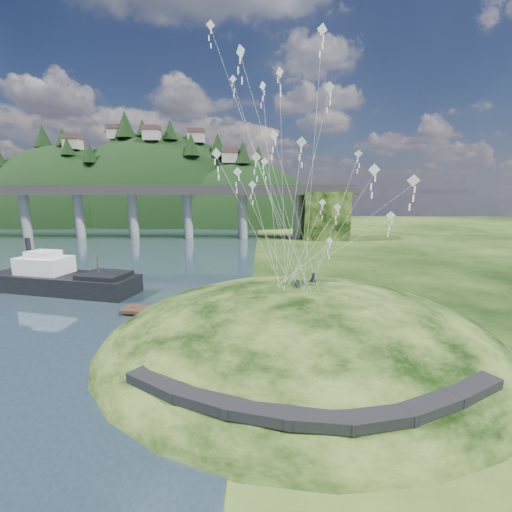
{
  "coord_description": "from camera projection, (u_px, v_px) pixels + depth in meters",
  "views": [
    {
      "loc": [
        4.64,
        -26.39,
        13.12
      ],
      "look_at": [
        4.0,
        6.0,
        7.0
      ],
      "focal_mm": 24.0,
      "sensor_mm": 36.0,
      "label": 1
    }
  ],
  "objects": [
    {
      "name": "bridge",
      "position": [
        152.0,
        204.0,
        96.0
      ],
      "size": [
        160.0,
        11.0,
        15.0
      ],
      "color": "#2D2B2B",
      "rests_on": "ground"
    },
    {
      "name": "ground",
      "position": [
        207.0,
        352.0,
        28.45
      ],
      "size": [
        320.0,
        320.0,
        0.0
      ],
      "primitive_type": "plane",
      "color": "black",
      "rests_on": "ground"
    },
    {
      "name": "far_ridge",
      "position": [
        153.0,
        239.0,
        150.7
      ],
      "size": [
        153.0,
        70.0,
        94.5
      ],
      "color": "black",
      "rests_on": "ground"
    },
    {
      "name": "work_barge",
      "position": [
        61.0,
        279.0,
        45.26
      ],
      "size": [
        20.89,
        9.78,
        7.06
      ],
      "color": "black",
      "rests_on": "ground"
    },
    {
      "name": "footpath",
      "position": [
        315.0,
        400.0,
        18.35
      ],
      "size": [
        22.29,
        5.84,
        0.83
      ],
      "color": "black",
      "rests_on": "ground"
    },
    {
      "name": "kite_flyers",
      "position": [
        310.0,
        274.0,
        30.93
      ],
      "size": [
        2.48,
        2.96,
        1.77
      ],
      "color": "#242530",
      "rests_on": "ground"
    },
    {
      "name": "wooden_dock",
      "position": [
        187.0,
        312.0,
        36.57
      ],
      "size": [
        14.42,
        3.9,
        1.02
      ],
      "color": "#342015",
      "rests_on": "ground"
    },
    {
      "name": "kite_swarm",
      "position": [
        294.0,
        143.0,
        28.93
      ],
      "size": [
        16.63,
        16.91,
        20.69
      ],
      "color": "silver",
      "rests_on": "ground"
    },
    {
      "name": "grass_hill",
      "position": [
        300.0,
        358.0,
        30.54
      ],
      "size": [
        36.0,
        32.0,
        13.0
      ],
      "color": "black",
      "rests_on": "ground"
    }
  ]
}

